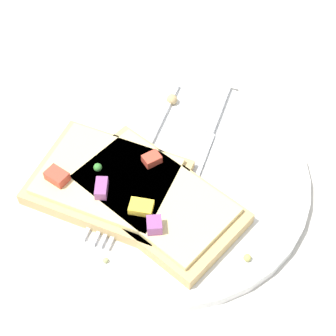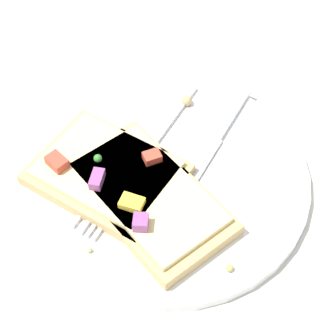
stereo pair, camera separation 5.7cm
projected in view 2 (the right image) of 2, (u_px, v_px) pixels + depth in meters
ground_plane at (168, 181)px, 0.58m from camera, size 4.00×4.00×0.00m
plate at (168, 178)px, 0.58m from camera, size 0.29×0.29×0.01m
fork at (137, 162)px, 0.58m from camera, size 0.13×0.21×0.01m
knife at (210, 144)px, 0.60m from camera, size 0.13×0.21×0.01m
pizza_slice_main at (148, 196)px, 0.54m from camera, size 0.18×0.11×0.03m
pizza_slice_corner at (107, 173)px, 0.56m from camera, size 0.18×0.16×0.03m
crumb_scatter at (185, 165)px, 0.57m from camera, size 0.20×0.19×0.01m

